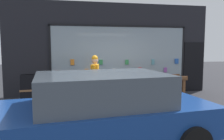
{
  "coord_description": "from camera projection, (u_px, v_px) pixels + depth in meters",
  "views": [
    {
      "loc": [
        -1.63,
        -6.24,
        1.87
      ],
      "look_at": [
        -0.26,
        0.88,
        1.13
      ],
      "focal_mm": 35.0,
      "sensor_mm": 36.0,
      "label": 1
    }
  ],
  "objects": [
    {
      "name": "small_dog",
      "position": [
        112.0,
        98.0,
        6.87
      ],
      "size": [
        0.31,
        0.57,
        0.42
      ],
      "rotation": [
        0.0,
        0.0,
        1.84
      ],
      "color": "white",
      "rests_on": "ground_plane"
    },
    {
      "name": "shopfront_facade",
      "position": [
        113.0,
        50.0,
        8.76
      ],
      "size": [
        8.16,
        0.29,
        3.63
      ],
      "color": "black",
      "rests_on": "ground_plane"
    },
    {
      "name": "display_table_left",
      "position": [
        81.0,
        82.0,
        7.33
      ],
      "size": [
        2.28,
        0.68,
        0.91
      ],
      "color": "brown",
      "rests_on": "ground_plane"
    },
    {
      "name": "person_browsing",
      "position": [
        95.0,
        77.0,
        6.91
      ],
      "size": [
        0.32,
        0.64,
        1.64
      ],
      "rotation": [
        0.0,
        0.0,
        1.34
      ],
      "color": "#2D334C",
      "rests_on": "ground_plane"
    },
    {
      "name": "ground_plane",
      "position": [
        126.0,
        110.0,
        6.59
      ],
      "size": [
        40.0,
        40.0,
        0.0
      ],
      "primitive_type": "plane",
      "color": "#2D2D33"
    },
    {
      "name": "parked_car",
      "position": [
        102.0,
        110.0,
        3.97
      ],
      "size": [
        4.22,
        2.24,
        1.41
      ],
      "rotation": [
        0.0,
        0.0,
        0.1
      ],
      "color": "navy",
      "rests_on": "ground_plane"
    },
    {
      "name": "sandwich_board_sign",
      "position": [
        30.0,
        89.0,
        7.15
      ],
      "size": [
        0.65,
        0.76,
        1.0
      ],
      "rotation": [
        0.0,
        0.0,
        0.1
      ],
      "color": "black",
      "rests_on": "ground_plane"
    },
    {
      "name": "display_table_right",
      "position": [
        153.0,
        81.0,
        7.82
      ],
      "size": [
        2.29,
        0.75,
        0.87
      ],
      "color": "brown",
      "rests_on": "ground_plane"
    }
  ]
}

